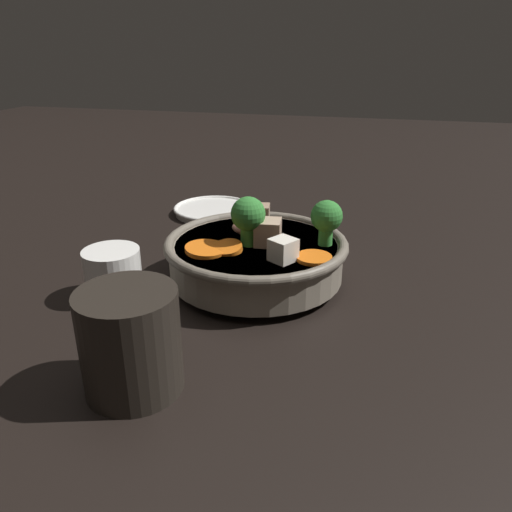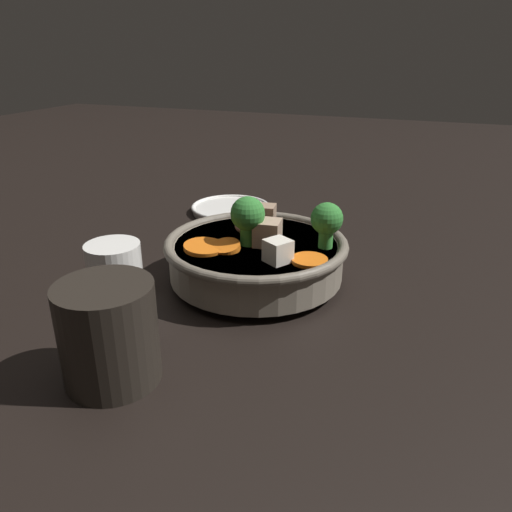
{
  "view_description": "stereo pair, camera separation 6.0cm",
  "coord_description": "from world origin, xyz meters",
  "px_view_note": "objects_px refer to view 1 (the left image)",
  "views": [
    {
      "loc": [
        -0.53,
        -0.14,
        0.27
      ],
      "look_at": [
        0.0,
        0.0,
        0.03
      ],
      "focal_mm": 35.0,
      "sensor_mm": 36.0,
      "label": 1
    },
    {
      "loc": [
        -0.51,
        -0.2,
        0.27
      ],
      "look_at": [
        0.0,
        0.0,
        0.03
      ],
      "focal_mm": 35.0,
      "sensor_mm": 36.0,
      "label": 2
    }
  ],
  "objects_px": {
    "dark_mug": "(131,340)",
    "stirfry_bowl": "(257,253)",
    "tea_cup": "(113,273)",
    "side_saucer": "(213,210)"
  },
  "relations": [
    {
      "from": "stirfry_bowl",
      "to": "dark_mug",
      "type": "xyz_separation_m",
      "value": [
        -0.22,
        0.05,
        0.01
      ]
    },
    {
      "from": "side_saucer",
      "to": "tea_cup",
      "type": "height_order",
      "value": "tea_cup"
    },
    {
      "from": "dark_mug",
      "to": "side_saucer",
      "type": "bearing_deg",
      "value": 11.12
    },
    {
      "from": "side_saucer",
      "to": "dark_mug",
      "type": "xyz_separation_m",
      "value": [
        -0.46,
        -0.09,
        0.04
      ]
    },
    {
      "from": "dark_mug",
      "to": "tea_cup",
      "type": "bearing_deg",
      "value": 34.93
    },
    {
      "from": "tea_cup",
      "to": "dark_mug",
      "type": "relative_size",
      "value": 0.59
    },
    {
      "from": "dark_mug",
      "to": "stirfry_bowl",
      "type": "bearing_deg",
      "value": -12.68
    },
    {
      "from": "side_saucer",
      "to": "tea_cup",
      "type": "relative_size",
      "value": 2.12
    },
    {
      "from": "tea_cup",
      "to": "dark_mug",
      "type": "distance_m",
      "value": 0.17
    },
    {
      "from": "side_saucer",
      "to": "dark_mug",
      "type": "height_order",
      "value": "dark_mug"
    }
  ]
}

